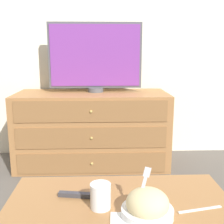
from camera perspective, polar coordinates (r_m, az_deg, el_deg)
ground_plane at (r=3.04m, az=-1.56°, el=-8.05°), size 12.00×12.00×0.00m
wall_back at (r=2.89m, az=-1.72°, el=17.11°), size 12.00×0.05×2.60m
dresser at (r=2.64m, az=-4.00°, el=-3.45°), size 1.38×0.58×0.68m
tv at (r=2.60m, az=-3.43°, el=11.16°), size 0.85×0.15×0.63m
coffee_table at (r=1.17m, az=1.66°, el=-21.66°), size 0.88×0.52×0.48m
takeout_bowl at (r=1.05m, az=7.21°, el=-18.37°), size 0.19×0.19×0.16m
drink_cup at (r=1.09m, az=-2.34°, el=-16.94°), size 0.08×0.08×0.10m
knife at (r=1.14m, az=17.47°, el=-18.37°), size 0.17×0.05×0.01m
remote_control at (r=1.18m, az=-6.68°, el=-16.39°), size 0.17×0.05×0.02m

